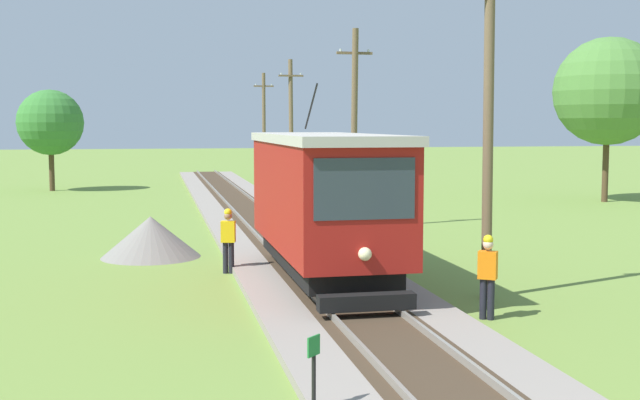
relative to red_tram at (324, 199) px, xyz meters
The scene contains 11 objects.
red_tram is the anchor object (origin of this frame).
utility_pole_near_tram 4.44m from the red_tram, 31.26° to the right, with size 1.40×0.36×7.94m.
utility_pole_mid 11.28m from the red_tram, 71.99° to the left, with size 1.40×0.53×7.69m.
utility_pole_far 25.41m from the red_tram, 82.19° to the left, with size 1.40×0.62×7.68m.
utility_pole_distant 36.66m from the red_tram, 84.60° to the left, with size 1.40×0.32×7.61m.
trackside_signal_marker 9.36m from the red_tram, 102.81° to the right, with size 0.21×0.21×1.18m.
gravel_pile 7.03m from the red_tram, 128.66° to the left, with size 3.03×3.03×1.26m, color gray.
track_worker 5.04m from the red_tram, 57.79° to the right, with size 0.45×0.41×1.78m.
second_worker 3.32m from the red_tram, 135.31° to the left, with size 0.43×0.32×1.78m.
tree_right_near 33.38m from the red_tram, 107.94° to the left, with size 3.97×3.97×6.15m.
tree_right_far 26.78m from the red_tram, 44.27° to the left, with size 5.59×5.59×8.56m.
Camera 1 is at (-4.14, -6.13, 4.06)m, focal length 45.13 mm.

